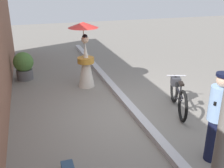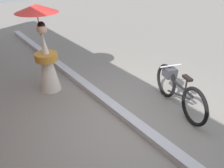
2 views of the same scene
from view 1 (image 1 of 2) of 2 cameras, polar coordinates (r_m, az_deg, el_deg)
ground_plane at (r=6.50m, az=4.46°, el=-6.04°), size 30.00×30.00×0.00m
sidewalk_curb at (r=6.47m, az=4.48°, el=-5.57°), size 14.00×0.20×0.12m
bicycle_near_officer at (r=6.63m, az=13.98°, el=-2.17°), size 1.67×0.69×0.80m
person_officer at (r=4.81m, az=21.72°, el=-6.45°), size 0.34×0.36×1.63m
person_with_parasol at (r=7.76m, az=-5.78°, el=6.36°), size 0.86×0.86×1.91m
potted_plant_by_door at (r=8.92m, az=-18.39°, el=3.92°), size 0.64×0.63×0.89m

